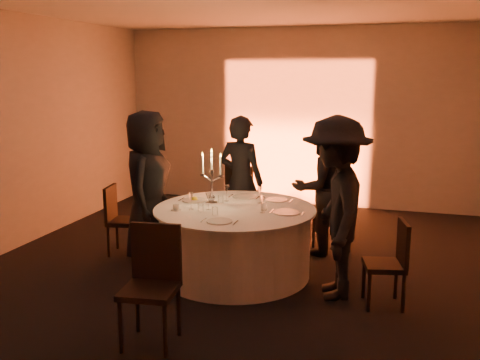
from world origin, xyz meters
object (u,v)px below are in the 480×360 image
(guest_back_left, at_px, (241,181))
(guest_back_right, at_px, (322,188))
(chair_right, at_px, (392,259))
(chair_front, at_px, (153,277))
(guest_left, at_px, (147,186))
(guest_right, at_px, (335,208))
(chair_left, at_px, (119,216))
(coffee_cup, at_px, (176,208))
(chair_back_left, at_px, (243,194))
(banquet_table, at_px, (235,241))
(candelabra, at_px, (212,185))
(chair_back_right, at_px, (335,214))

(guest_back_left, height_order, guest_back_right, guest_back_left)
(chair_right, xyz_separation_m, chair_front, (-1.91, -1.29, 0.09))
(chair_right, distance_m, guest_back_right, 1.67)
(guest_left, bearing_deg, chair_right, -111.79)
(chair_right, bearing_deg, guest_right, -112.17)
(chair_left, relative_size, coffee_cup, 7.87)
(chair_front, distance_m, guest_back_left, 2.71)
(chair_back_left, xyz_separation_m, chair_front, (0.17, -3.23, 0.01))
(guest_right, bearing_deg, banquet_table, -116.46)
(chair_right, distance_m, candelabra, 2.13)
(chair_back_right, distance_m, guest_left, 2.37)
(chair_back_left, bearing_deg, chair_front, 105.09)
(chair_left, xyz_separation_m, candelabra, (1.30, -0.15, 0.51))
(chair_front, bearing_deg, chair_back_left, 86.43)
(chair_back_right, xyz_separation_m, chair_front, (-1.19, -2.76, 0.07))
(coffee_cup, bearing_deg, guest_back_left, 75.38)
(chair_right, bearing_deg, chair_back_left, -145.91)
(chair_right, xyz_separation_m, guest_back_right, (-0.88, 1.37, 0.36))
(chair_back_right, xyz_separation_m, chair_right, (0.72, -1.47, -0.02))
(chair_front, xyz_separation_m, guest_back_right, (1.03, 2.67, 0.27))
(chair_back_left, height_order, guest_right, guest_right)
(chair_front, xyz_separation_m, guest_right, (1.34, 1.38, 0.36))
(banquet_table, bearing_deg, candelabra, 159.69)
(guest_back_right, height_order, coffee_cup, guest_back_right)
(guest_back_left, relative_size, candelabra, 2.67)
(guest_back_right, distance_m, guest_right, 1.32)
(guest_back_left, relative_size, guest_back_right, 1.02)
(banquet_table, xyz_separation_m, chair_right, (1.70, -0.36, 0.09))
(chair_front, distance_m, candelabra, 1.82)
(banquet_table, bearing_deg, chair_back_right, 48.44)
(chair_front, distance_m, coffee_cup, 1.44)
(chair_right, relative_size, guest_back_right, 0.51)
(chair_back_left, relative_size, candelabra, 1.54)
(chair_back_right, height_order, guest_left, guest_left)
(guest_left, bearing_deg, candelabra, -107.22)
(coffee_cup, bearing_deg, banquet_table, 25.26)
(guest_back_right, bearing_deg, banquet_table, 12.04)
(candelabra, bearing_deg, banquet_table, -20.31)
(banquet_table, bearing_deg, coffee_cup, -154.74)
(guest_back_left, distance_m, guest_right, 1.90)
(guest_back_left, bearing_deg, banquet_table, 116.02)
(chair_back_left, height_order, candelabra, candelabra)
(chair_back_left, bearing_deg, chair_right, 149.15)
(chair_back_left, xyz_separation_m, chair_right, (2.08, -1.94, -0.08))
(banquet_table, xyz_separation_m, guest_back_left, (-0.24, 1.04, 0.47))
(chair_back_right, distance_m, guest_back_right, 0.39)
(guest_back_left, distance_m, candelabra, 0.94)
(banquet_table, relative_size, guest_back_left, 1.05)
(guest_back_left, height_order, coffee_cup, guest_back_left)
(chair_front, distance_m, guest_back_right, 2.87)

